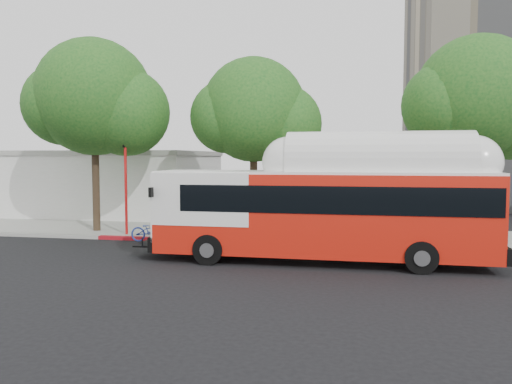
# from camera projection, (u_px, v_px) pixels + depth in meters

# --- Properties ---
(ground) EXTENTS (120.00, 120.00, 0.00)m
(ground) POSITION_uv_depth(u_px,v_px,m) (250.00, 263.00, 18.24)
(ground) COLOR black
(ground) RESTS_ON ground
(sidewalk) EXTENTS (60.00, 5.00, 0.15)m
(sidewalk) POSITION_uv_depth(u_px,v_px,m) (275.00, 234.00, 24.60)
(sidewalk) COLOR gray
(sidewalk) RESTS_ON ground
(curb_strip) EXTENTS (60.00, 0.30, 0.15)m
(curb_strip) POSITION_uv_depth(u_px,v_px,m) (267.00, 243.00, 22.05)
(curb_strip) COLOR gray
(curb_strip) RESTS_ON ground
(red_curb_segment) EXTENTS (10.00, 0.32, 0.16)m
(red_curb_segment) POSITION_uv_depth(u_px,v_px,m) (202.00, 240.00, 22.60)
(red_curb_segment) COLOR maroon
(red_curb_segment) RESTS_ON ground
(street_tree_left) EXTENTS (6.67, 5.80, 9.74)m
(street_tree_left) POSITION_uv_depth(u_px,v_px,m) (103.00, 102.00, 24.78)
(street_tree_left) COLOR #2D2116
(street_tree_left) RESTS_ON ground
(street_tree_mid) EXTENTS (5.75, 5.00, 8.62)m
(street_tree_mid) POSITION_uv_depth(u_px,v_px,m) (262.00, 114.00, 23.87)
(street_tree_mid) COLOR #2D2116
(street_tree_mid) RESTS_ON ground
(street_tree_right) EXTENTS (6.21, 5.40, 9.18)m
(street_tree_right) POSITION_uv_depth(u_px,v_px,m) (487.00, 102.00, 21.82)
(street_tree_right) COLOR #2D2116
(street_tree_right) RESTS_ON ground
(low_commercial_bldg) EXTENTS (16.20, 10.20, 4.25)m
(low_commercial_bldg) POSITION_uv_depth(u_px,v_px,m) (90.00, 182.00, 34.37)
(low_commercial_bldg) COLOR silver
(low_commercial_bldg) RESTS_ON ground
(transit_bus) EXTENTS (12.99, 2.89, 3.83)m
(transit_bus) POSITION_uv_depth(u_px,v_px,m) (323.00, 214.00, 18.17)
(transit_bus) COLOR red
(transit_bus) RESTS_ON ground
(signal_pole) EXTENTS (0.13, 0.43, 4.58)m
(signal_pole) POSITION_uv_depth(u_px,v_px,m) (126.00, 189.00, 23.85)
(signal_pole) COLOR red
(signal_pole) RESTS_ON ground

